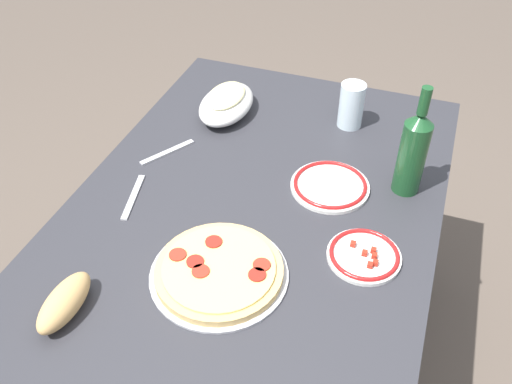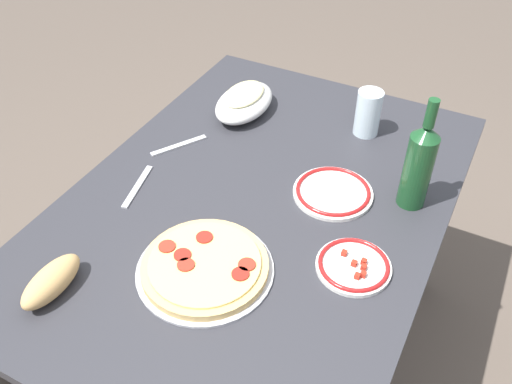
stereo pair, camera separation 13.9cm
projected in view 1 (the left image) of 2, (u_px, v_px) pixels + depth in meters
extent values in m
plane|color=brown|center=(256.00, 362.00, 1.90)|extent=(8.00, 8.00, 0.00)
cube|color=#2D2D33|center=(256.00, 205.00, 1.42)|extent=(1.30, 0.91, 0.03)
cylinder|color=#33302D|center=(415.00, 202.00, 1.98)|extent=(0.07, 0.07, 0.71)
cylinder|color=#33302D|center=(212.00, 157.00, 2.18)|extent=(0.07, 0.07, 0.71)
cylinder|color=#B7B7BC|center=(219.00, 274.00, 1.22)|extent=(0.31, 0.31, 0.01)
cylinder|color=#DBB26B|center=(219.00, 271.00, 1.22)|extent=(0.28, 0.28, 0.02)
cylinder|color=#EACC75|center=(219.00, 267.00, 1.21)|extent=(0.25, 0.25, 0.01)
cylinder|color=#B22D1E|center=(201.00, 271.00, 1.19)|extent=(0.04, 0.04, 0.00)
cylinder|color=maroon|center=(195.00, 261.00, 1.21)|extent=(0.04, 0.04, 0.00)
cylinder|color=maroon|center=(257.00, 275.00, 1.19)|extent=(0.04, 0.04, 0.00)
cylinder|color=#B22D1E|center=(178.00, 255.00, 1.23)|extent=(0.04, 0.04, 0.00)
cylinder|color=maroon|center=(214.00, 242.00, 1.26)|extent=(0.04, 0.04, 0.00)
cylinder|color=#B22D1E|center=(262.00, 265.00, 1.21)|extent=(0.04, 0.04, 0.00)
ellipsoid|color=white|center=(226.00, 104.00, 1.69)|extent=(0.24, 0.15, 0.07)
ellipsoid|color=#AD2819|center=(226.00, 101.00, 1.68)|extent=(0.20, 0.12, 0.03)
ellipsoid|color=beige|center=(226.00, 95.00, 1.67)|extent=(0.17, 0.10, 0.02)
cylinder|color=#194723|center=(411.00, 158.00, 1.38)|extent=(0.07, 0.07, 0.20)
cone|color=#194723|center=(420.00, 119.00, 1.30)|extent=(0.07, 0.07, 0.03)
cylinder|color=#194723|center=(425.00, 101.00, 1.27)|extent=(0.03, 0.03, 0.07)
cylinder|color=silver|center=(351.00, 105.00, 1.62)|extent=(0.07, 0.07, 0.14)
cylinder|color=white|center=(330.00, 187.00, 1.44)|extent=(0.21, 0.21, 0.01)
torus|color=red|center=(330.00, 184.00, 1.44)|extent=(0.19, 0.19, 0.01)
cylinder|color=white|center=(364.00, 256.00, 1.26)|extent=(0.17, 0.17, 0.01)
torus|color=red|center=(364.00, 254.00, 1.26)|extent=(0.16, 0.16, 0.01)
cube|color=#AD2819|center=(374.00, 256.00, 1.25)|extent=(0.01, 0.01, 0.01)
cube|color=#AD2819|center=(373.00, 250.00, 1.26)|extent=(0.01, 0.01, 0.01)
cube|color=#AD2819|center=(375.00, 263.00, 1.23)|extent=(0.01, 0.01, 0.01)
cube|color=#AD2819|center=(370.00, 265.00, 1.23)|extent=(0.01, 0.01, 0.01)
cube|color=#AD2819|center=(353.00, 244.00, 1.28)|extent=(0.01, 0.01, 0.01)
cube|color=#AD2819|center=(365.00, 253.00, 1.25)|extent=(0.01, 0.01, 0.01)
ellipsoid|color=tan|center=(64.00, 302.00, 1.13)|extent=(0.16, 0.07, 0.06)
cube|color=#B7B7BC|center=(167.00, 152.00, 1.56)|extent=(0.15, 0.10, 0.00)
cube|color=#B7B7BC|center=(133.00, 197.00, 1.42)|extent=(0.17, 0.05, 0.00)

